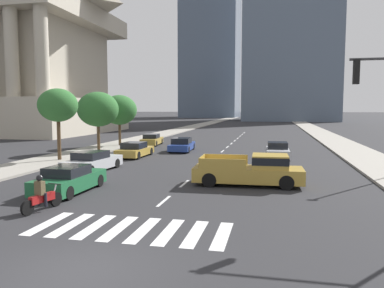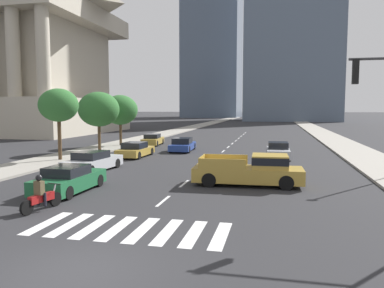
{
  "view_description": "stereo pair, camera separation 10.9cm",
  "coord_description": "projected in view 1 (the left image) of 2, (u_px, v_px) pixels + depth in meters",
  "views": [
    {
      "loc": [
        4.69,
        -8.45,
        4.13
      ],
      "look_at": [
        0.0,
        13.46,
        2.0
      ],
      "focal_mm": 35.4,
      "sensor_mm": 36.0,
      "label": 1
    },
    {
      "loc": [
        4.8,
        -8.43,
        4.13
      ],
      "look_at": [
        0.0,
        13.46,
        2.0
      ],
      "focal_mm": 35.4,
      "sensor_mm": 36.0,
      "label": 2
    }
  ],
  "objects": [
    {
      "name": "ground_plane",
      "position": [
        81.0,
        271.0,
        9.6
      ],
      "size": [
        800.0,
        800.0,
        0.0
      ],
      "primitive_type": "plane",
      "color": "#28282B"
    },
    {
      "name": "sedan_green_5",
      "position": [
        69.0,
        180.0,
        18.59
      ],
      "size": [
        1.89,
        4.45,
        1.33
      ],
      "rotation": [
        0.0,
        0.0,
        1.56
      ],
      "color": "#1E6038",
      "rests_on": "ground"
    },
    {
      "name": "war_memorial",
      "position": [
        22.0,
        30.0,
        62.65
      ],
      "size": [
        26.54,
        26.54,
        33.25
      ],
      "rotation": [
        0.0,
        0.0,
        -0.0
      ],
      "color": "#BCB29E",
      "rests_on": "ground"
    },
    {
      "name": "sidewalk_east",
      "position": [
        353.0,
        151.0,
        36.24
      ],
      "size": [
        4.0,
        260.0,
        0.15
      ],
      "primitive_type": "cube",
      "color": "gray",
      "rests_on": "ground"
    },
    {
      "name": "sedan_blue_4",
      "position": [
        182.0,
        145.0,
        36.4
      ],
      "size": [
        2.14,
        4.76,
        1.29
      ],
      "rotation": [
        0.0,
        0.0,
        1.63
      ],
      "color": "navy",
      "rests_on": "ground"
    },
    {
      "name": "lane_divider_center",
      "position": [
        227.0,
        147.0,
        40.22
      ],
      "size": [
        0.14,
        50.0,
        0.01
      ],
      "color": "silver",
      "rests_on": "ground"
    },
    {
      "name": "sedan_gold_1",
      "position": [
        152.0,
        140.0,
        42.22
      ],
      "size": [
        2.08,
        4.44,
        1.27
      ],
      "rotation": [
        0.0,
        0.0,
        1.66
      ],
      "color": "#B28E38",
      "rests_on": "ground"
    },
    {
      "name": "sidewalk_west",
      "position": [
        114.0,
        145.0,
        41.34
      ],
      "size": [
        4.0,
        260.0,
        0.15
      ],
      "primitive_type": "cube",
      "color": "gray",
      "rests_on": "ground"
    },
    {
      "name": "crosswalk_near",
      "position": [
        131.0,
        229.0,
        12.96
      ],
      "size": [
        6.75,
        2.77,
        0.01
      ],
      "color": "silver",
      "rests_on": "ground"
    },
    {
      "name": "street_tree_nearest",
      "position": [
        58.0,
        105.0,
        28.94
      ],
      "size": [
        3.0,
        3.0,
        5.48
      ],
      "color": "#4C3823",
      "rests_on": "sidewalk_west"
    },
    {
      "name": "sedan_silver_2",
      "position": [
        277.0,
        151.0,
        31.03
      ],
      "size": [
        1.91,
        4.25,
        1.34
      ],
      "rotation": [
        0.0,
        0.0,
        -1.55
      ],
      "color": "#B7BABF",
      "rests_on": "ground"
    },
    {
      "name": "sedan_silver_0",
      "position": [
        92.0,
        162.0,
        24.87
      ],
      "size": [
        2.31,
        4.9,
        1.32
      ],
      "rotation": [
        0.0,
        0.0,
        1.47
      ],
      "color": "#B7BABF",
      "rests_on": "ground"
    },
    {
      "name": "pickup_truck",
      "position": [
        253.0,
        170.0,
        20.23
      ],
      "size": [
        5.84,
        2.22,
        1.67
      ],
      "rotation": [
        0.0,
        0.0,
        0.03
      ],
      "color": "#B28E38",
      "rests_on": "ground"
    },
    {
      "name": "street_tree_second",
      "position": [
        98.0,
        109.0,
        35.56
      ],
      "size": [
        3.85,
        3.85,
        5.51
      ],
      "color": "#4C3823",
      "rests_on": "sidewalk_west"
    },
    {
      "name": "street_tree_third",
      "position": [
        119.0,
        110.0,
        40.52
      ],
      "size": [
        3.74,
        3.74,
        5.38
      ],
      "color": "#4C3823",
      "rests_on": "sidewalk_west"
    },
    {
      "name": "sedan_gold_3",
      "position": [
        135.0,
        150.0,
        32.09
      ],
      "size": [
        2.0,
        4.5,
        1.26
      ],
      "rotation": [
        0.0,
        0.0,
        1.55
      ],
      "color": "#B28E38",
      "rests_on": "ground"
    },
    {
      "name": "motorcycle_trailing",
      "position": [
        42.0,
        197.0,
        15.2
      ],
      "size": [
        0.74,
        2.12,
        1.49
      ],
      "rotation": [
        0.0,
        0.0,
        1.39
      ],
      "color": "black",
      "rests_on": "ground"
    }
  ]
}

